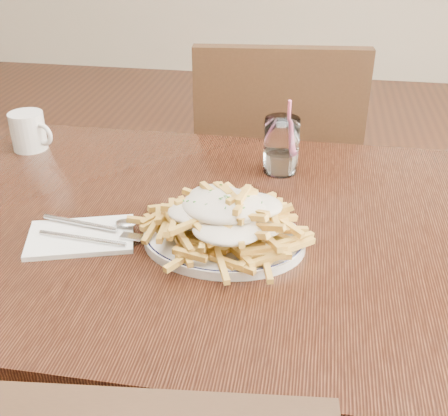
% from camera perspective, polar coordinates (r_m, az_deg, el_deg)
% --- Properties ---
extents(table, '(1.20, 0.80, 0.75)m').
position_cam_1_polar(table, '(1.06, 0.23, -5.04)').
color(table, black).
rests_on(table, ground).
extents(chair_far, '(0.48, 0.48, 0.94)m').
position_cam_1_polar(chair_far, '(1.65, 5.16, 2.95)').
color(chair_far, black).
rests_on(chair_far, ground).
extents(fries_plate, '(0.33, 0.30, 0.02)m').
position_cam_1_polar(fries_plate, '(0.95, 0.00, -3.16)').
color(fries_plate, white).
rests_on(fries_plate, table).
extents(loaded_fries, '(0.29, 0.25, 0.08)m').
position_cam_1_polar(loaded_fries, '(0.92, 0.00, -0.51)').
color(loaded_fries, gold).
rests_on(loaded_fries, fries_plate).
extents(napkin, '(0.21, 0.16, 0.01)m').
position_cam_1_polar(napkin, '(1.00, -14.35, -2.84)').
color(napkin, white).
rests_on(napkin, table).
extents(cutlery, '(0.20, 0.08, 0.01)m').
position_cam_1_polar(cutlery, '(1.00, -14.29, -2.29)').
color(cutlery, silver).
rests_on(cutlery, napkin).
extents(water_glass, '(0.07, 0.07, 0.16)m').
position_cam_1_polar(water_glass, '(1.19, 5.83, 6.00)').
color(water_glass, white).
rests_on(water_glass, table).
extents(coffee_mug, '(0.11, 0.08, 0.09)m').
position_cam_1_polar(coffee_mug, '(1.37, -19.21, 7.38)').
color(coffee_mug, white).
rests_on(coffee_mug, table).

